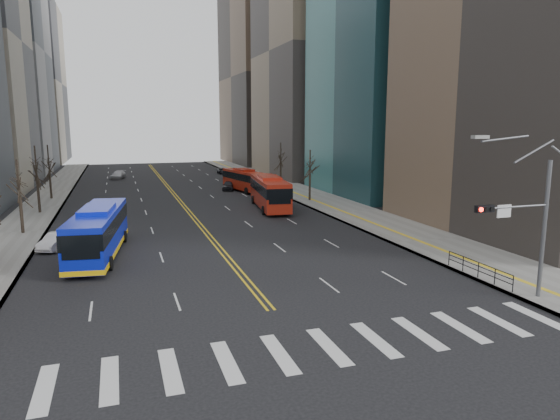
% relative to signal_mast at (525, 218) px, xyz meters
% --- Properties ---
extents(ground, '(220.00, 220.00, 0.00)m').
position_rel_signal_mast_xyz_m(ground, '(-13.77, -2.00, -4.86)').
color(ground, black).
extents(sidewalk_right, '(7.00, 130.00, 0.15)m').
position_rel_signal_mast_xyz_m(sidewalk_right, '(3.73, 43.00, -4.78)').
color(sidewalk_right, gray).
rests_on(sidewalk_right, ground).
extents(sidewalk_left, '(5.00, 130.00, 0.15)m').
position_rel_signal_mast_xyz_m(sidewalk_left, '(-30.27, 43.00, -4.78)').
color(sidewalk_left, gray).
rests_on(sidewalk_left, ground).
extents(crosswalk, '(26.70, 4.00, 0.01)m').
position_rel_signal_mast_xyz_m(crosswalk, '(-13.77, -2.00, -4.85)').
color(crosswalk, silver).
rests_on(crosswalk, ground).
extents(centerline, '(0.55, 100.00, 0.01)m').
position_rel_signal_mast_xyz_m(centerline, '(-13.77, 53.00, -4.85)').
color(centerline, gold).
rests_on(centerline, ground).
extents(office_towers, '(83.00, 134.00, 58.00)m').
position_rel_signal_mast_xyz_m(office_towers, '(-13.64, 66.51, 19.07)').
color(office_towers, gray).
rests_on(office_towers, ground).
extents(signal_mast, '(5.37, 0.37, 9.39)m').
position_rel_signal_mast_xyz_m(signal_mast, '(0.00, 0.00, 0.00)').
color(signal_mast, slate).
rests_on(signal_mast, ground).
extents(pedestrian_railing, '(0.06, 6.06, 1.02)m').
position_rel_signal_mast_xyz_m(pedestrian_railing, '(0.53, 4.00, -4.03)').
color(pedestrian_railing, black).
rests_on(pedestrian_railing, sidewalk_right).
extents(street_trees, '(35.20, 47.20, 7.60)m').
position_rel_signal_mast_xyz_m(street_trees, '(-20.94, 32.55, 0.02)').
color(street_trees, black).
rests_on(street_trees, ground).
extents(blue_bus, '(4.48, 13.32, 3.78)m').
position_rel_signal_mast_xyz_m(blue_bus, '(-22.90, 17.90, -2.87)').
color(blue_bus, '#0D1FCA').
rests_on(blue_bus, ground).
extents(red_bus_near, '(4.29, 12.55, 3.87)m').
position_rel_signal_mast_xyz_m(red_bus_near, '(-4.36, 34.17, -2.71)').
color(red_bus_near, red).
rests_on(red_bus_near, ground).
extents(red_bus_far, '(4.39, 10.73, 3.34)m').
position_rel_signal_mast_xyz_m(red_bus_far, '(-3.51, 49.97, -3.00)').
color(red_bus_far, red).
rests_on(red_bus_far, ground).
extents(car_white, '(2.83, 4.20, 1.31)m').
position_rel_signal_mast_xyz_m(car_white, '(-26.27, 21.19, -4.20)').
color(car_white, white).
rests_on(car_white, ground).
extents(car_dark_mid, '(2.86, 4.39, 1.39)m').
position_rel_signal_mast_xyz_m(car_dark_mid, '(-5.43, 51.84, -4.16)').
color(car_dark_mid, black).
rests_on(car_dark_mid, ground).
extents(car_silver, '(3.13, 5.20, 1.41)m').
position_rel_signal_mast_xyz_m(car_silver, '(-21.15, 73.24, -4.15)').
color(car_silver, '#AFAEB4').
rests_on(car_silver, ground).
extents(car_dark_far, '(2.05, 4.15, 1.13)m').
position_rel_signal_mast_xyz_m(car_dark_far, '(-1.27, 76.23, -4.29)').
color(car_dark_far, black).
rests_on(car_dark_far, ground).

